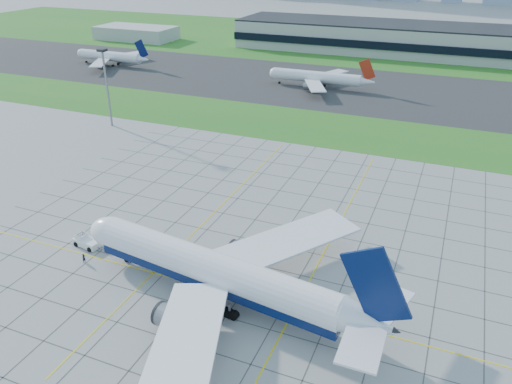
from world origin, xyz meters
The scene contains 14 objects.
ground centered at (0.00, 0.00, 0.00)m, with size 1400.00×1400.00×0.00m, color #9E9E99.
grass_median centered at (0.00, 90.00, 0.02)m, with size 700.00×35.00×0.04m, color #276E1F.
asphalt_taxiway centered at (0.00, 145.00, 0.03)m, with size 700.00×75.00×0.04m, color #383838.
grass_far centered at (0.00, 255.00, 0.02)m, with size 700.00×145.00×0.04m, color #276E1F.
apron_markings centered at (0.43, 11.09, 0.02)m, with size 120.00×130.00×0.03m.
terminal centered at (40.00, 229.87, 7.89)m, with size 260.00×43.00×15.80m.
service_block centered at (-160.00, 210.00, 4.00)m, with size 50.00×25.00×8.00m, color #B7B7B2.
light_mast centered at (-70.00, 65.00, 16.18)m, with size 2.50×2.50×25.60m.
airliner centered at (4.40, -3.73, 5.34)m, with size 61.83×62.25×19.52m.
pushback_tug centered at (-27.92, 0.82, 1.06)m, with size 8.71×3.68×2.39m.
crew_near centered at (-24.35, -4.21, 0.97)m, with size 0.71×0.47×1.95m, color black.
crew_far centered at (32.78, -9.17, 0.77)m, with size 0.75×0.58×1.54m, color #29261B.
distant_jet_0 centered at (-127.99, 141.68, 4.49)m, with size 40.66×42.66×14.08m.
distant_jet_1 centered at (-19.23, 139.85, 4.49)m, with size 43.75×42.66×14.08m.
Camera 1 is at (37.64, -66.08, 56.06)m, focal length 35.00 mm.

